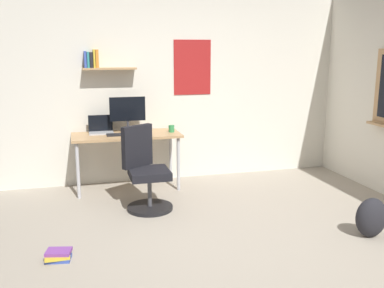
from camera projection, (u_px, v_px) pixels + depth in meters
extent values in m
plane|color=#9E9384|center=(231.00, 250.00, 3.98)|extent=(5.20, 5.20, 0.00)
cube|color=silver|center=(171.00, 86.00, 6.02)|extent=(5.00, 0.10, 2.60)
cube|color=tan|center=(109.00, 69.00, 5.61)|extent=(0.68, 0.20, 0.02)
cube|color=#A51E1E|center=(192.00, 67.00, 5.99)|extent=(0.52, 0.01, 0.74)
cube|color=#3851B2|center=(85.00, 59.00, 5.54)|extent=(0.03, 0.14, 0.21)
cube|color=teal|center=(88.00, 60.00, 5.55)|extent=(0.03, 0.14, 0.20)
cube|color=black|center=(91.00, 60.00, 5.56)|extent=(0.04, 0.14, 0.19)
cube|color=gold|center=(94.00, 59.00, 5.56)|extent=(0.02, 0.14, 0.23)
cube|color=orange|center=(97.00, 59.00, 5.57)|extent=(0.04, 0.14, 0.23)
cube|color=tan|center=(126.00, 135.00, 5.62)|extent=(1.37, 0.59, 0.03)
cylinder|color=#B7B7BC|center=(78.00, 171.00, 5.31)|extent=(0.04, 0.04, 0.70)
cylinder|color=#B7B7BC|center=(178.00, 164.00, 5.63)|extent=(0.04, 0.04, 0.70)
cylinder|color=#B7B7BC|center=(77.00, 162.00, 5.76)|extent=(0.04, 0.04, 0.70)
cylinder|color=#B7B7BC|center=(170.00, 156.00, 6.08)|extent=(0.04, 0.04, 0.70)
cylinder|color=black|center=(150.00, 208.00, 5.01)|extent=(0.52, 0.52, 0.04)
cylinder|color=#4C4C51|center=(150.00, 192.00, 4.97)|extent=(0.05, 0.05, 0.34)
cube|color=black|center=(149.00, 174.00, 4.92)|extent=(0.44, 0.44, 0.09)
cube|color=black|center=(137.00, 146.00, 5.00)|extent=(0.38, 0.27, 0.48)
cube|color=#ADAFB5|center=(101.00, 133.00, 5.63)|extent=(0.31, 0.21, 0.02)
cube|color=black|center=(100.00, 123.00, 5.70)|extent=(0.31, 0.01, 0.21)
cylinder|color=#38383D|center=(128.00, 132.00, 5.72)|extent=(0.17, 0.17, 0.01)
cylinder|color=#38383D|center=(128.00, 126.00, 5.70)|extent=(0.03, 0.03, 0.14)
cube|color=black|center=(127.00, 109.00, 5.65)|extent=(0.46, 0.02, 0.31)
cube|color=black|center=(122.00, 134.00, 5.52)|extent=(0.37, 0.13, 0.02)
ellipsoid|color=#262628|center=(144.00, 133.00, 5.59)|extent=(0.10, 0.06, 0.03)
cylinder|color=#338C4C|center=(171.00, 129.00, 5.73)|extent=(0.08, 0.08, 0.09)
ellipsoid|color=#232328|center=(371.00, 217.00, 4.24)|extent=(0.32, 0.22, 0.39)
cube|color=#3851B2|center=(58.00, 259.00, 3.80)|extent=(0.23, 0.18, 0.03)
cube|color=gold|center=(58.00, 256.00, 3.78)|extent=(0.21, 0.15, 0.03)
cube|color=#7A3D99|center=(59.00, 252.00, 3.80)|extent=(0.24, 0.19, 0.03)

